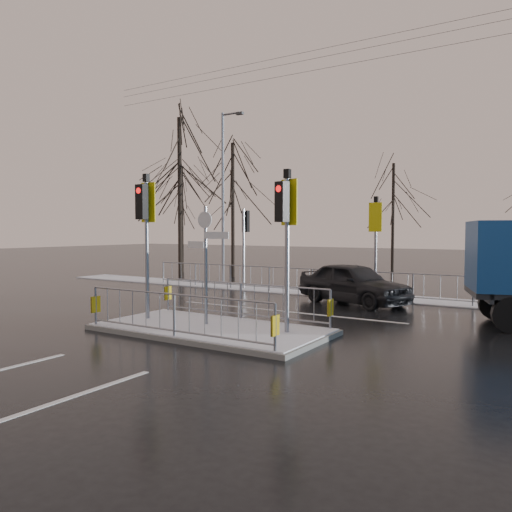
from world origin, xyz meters
The scene contains 11 objects.
ground centered at (0.00, 0.00, 0.00)m, with size 120.00×120.00×0.00m, color black.
snow_verge centered at (0.00, 8.60, 0.02)m, with size 30.00×2.00×0.04m, color white.
lane_markings centered at (0.00, -0.33, 0.00)m, with size 8.00×11.38×0.01m.
traffic_island centered at (-0.01, 0.01, 0.39)m, with size 6.00×3.04×4.15m.
far_kerb_fixtures centered at (0.29, 8.09, 1.02)m, with size 18.00×0.65×3.83m.
car_far_lane centered at (1.30, 6.58, 0.73)m, with size 1.73×4.29×1.46m, color black.
tree_near_a centered at (-10.50, 11.00, 6.11)m, with size 4.75×4.75×8.97m.
tree_near_b centered at (-8.00, 12.50, 5.15)m, with size 4.00×4.00×7.55m.
tree_near_c centered at (-12.50, 13.50, 4.50)m, with size 3.50×3.50×6.61m.
tree_far_a centered at (-2.00, 22.00, 4.82)m, with size 3.75×3.75×7.08m.
street_lamp_left centered at (-6.43, 9.50, 4.49)m, with size 1.25×0.18×8.20m.
Camera 1 is at (7.71, -10.07, 2.61)m, focal length 35.00 mm.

